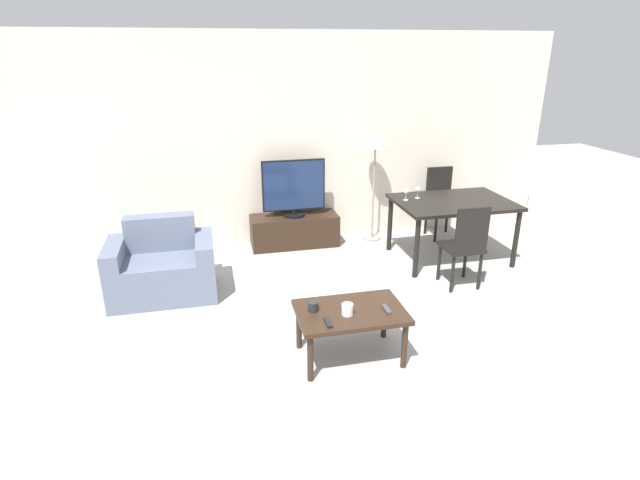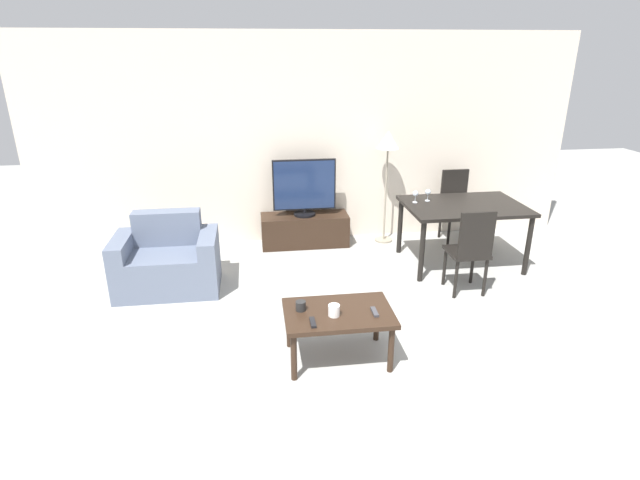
{
  "view_description": "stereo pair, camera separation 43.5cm",
  "coord_description": "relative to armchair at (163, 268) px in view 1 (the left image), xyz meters",
  "views": [
    {
      "loc": [
        -1.17,
        -2.87,
        2.5
      ],
      "look_at": [
        -0.09,
        1.77,
        0.65
      ],
      "focal_mm": 28.0,
      "sensor_mm": 36.0,
      "label": 1
    },
    {
      "loc": [
        -0.74,
        -2.95,
        2.5
      ],
      "look_at": [
        -0.09,
        1.77,
        0.65
      ],
      "focal_mm": 28.0,
      "sensor_mm": 36.0,
      "label": 2
    }
  ],
  "objects": [
    {
      "name": "wall_back",
      "position": [
        1.71,
        1.36,
        1.05
      ],
      "size": [
        7.15,
        0.06,
        2.7
      ],
      "color": "beige",
      "rests_on": "ground_plane"
    },
    {
      "name": "cup_white_near",
      "position": [
        1.31,
        -1.52,
        0.19
      ],
      "size": [
        0.08,
        0.08,
        0.08
      ],
      "color": "black",
      "rests_on": "coffee_table"
    },
    {
      "name": "coffee_table",
      "position": [
        1.61,
        -1.58,
        0.09
      ],
      "size": [
        0.9,
        0.59,
        0.46
      ],
      "color": "black",
      "rests_on": "ground_plane"
    },
    {
      "name": "wine_glass_left",
      "position": [
        3.05,
        0.42,
        0.55
      ],
      "size": [
        0.07,
        0.07,
        0.15
      ],
      "color": "silver",
      "rests_on": "dining_table"
    },
    {
      "name": "dining_chair_far",
      "position": [
        3.68,
        1.02,
        0.23
      ],
      "size": [
        0.4,
        0.4,
        0.96
      ],
      "color": "black",
      "rests_on": "ground_plane"
    },
    {
      "name": "remote_secondary",
      "position": [
        1.38,
        -1.75,
        0.16
      ],
      "size": [
        0.04,
        0.15,
        0.02
      ],
      "color": "black",
      "rests_on": "coffee_table"
    },
    {
      "name": "ground_plane",
      "position": [
        1.71,
        -2.21,
        -0.3
      ],
      "size": [
        18.0,
        18.0,
        0.0
      ],
      "primitive_type": "plane",
      "color": "#9E9E99"
    },
    {
      "name": "dining_table",
      "position": [
        3.44,
        0.22,
        0.37
      ],
      "size": [
        1.39,
        0.98,
        0.75
      ],
      "color": "black",
      "rests_on": "ground_plane"
    },
    {
      "name": "floor_lamp",
      "position": [
        2.71,
        1.09,
        0.96
      ],
      "size": [
        0.29,
        0.29,
        1.5
      ],
      "color": "gray",
      "rests_on": "ground_plane"
    },
    {
      "name": "tv_stand",
      "position": [
        1.62,
        1.08,
        -0.1
      ],
      "size": [
        1.15,
        0.42,
        0.42
      ],
      "color": "black",
      "rests_on": "ground_plane"
    },
    {
      "name": "armchair",
      "position": [
        0.0,
        0.0,
        0.0
      ],
      "size": [
        1.09,
        0.7,
        0.82
      ],
      "color": "slate",
      "rests_on": "ground_plane"
    },
    {
      "name": "cup_colored_far",
      "position": [
        1.57,
        -1.65,
        0.2
      ],
      "size": [
        0.09,
        0.09,
        0.1
      ],
      "color": "white",
      "rests_on": "coffee_table"
    },
    {
      "name": "wine_glass_center",
      "position": [
        2.88,
        0.37,
        0.55
      ],
      "size": [
        0.07,
        0.07,
        0.15
      ],
      "color": "silver",
      "rests_on": "dining_table"
    },
    {
      "name": "remote_primary",
      "position": [
        1.9,
        -1.65,
        0.16
      ],
      "size": [
        0.04,
        0.15,
        0.02
      ],
      "color": "#38383D",
      "rests_on": "coffee_table"
    },
    {
      "name": "dining_chair_near",
      "position": [
        3.19,
        -0.58,
        0.23
      ],
      "size": [
        0.4,
        0.4,
        0.96
      ],
      "color": "black",
      "rests_on": "ground_plane"
    },
    {
      "name": "tv",
      "position": [
        1.62,
        1.08,
        0.49
      ],
      "size": [
        0.82,
        0.29,
        0.74
      ],
      "color": "black",
      "rests_on": "tv_stand"
    }
  ]
}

